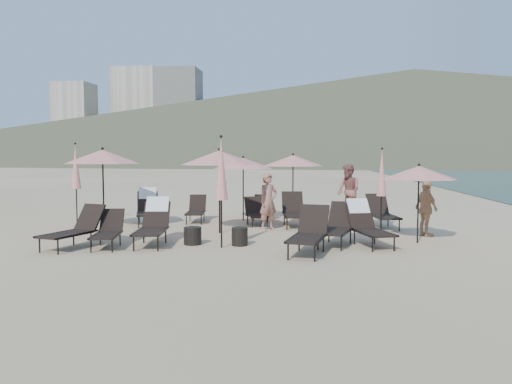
# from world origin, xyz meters

# --- Properties ---
(ground) EXTENTS (800.00, 800.00, 0.00)m
(ground) POSITION_xyz_m (0.00, 0.00, 0.00)
(ground) COLOR #D6BA8C
(ground) RESTS_ON ground
(volcanic_headland) EXTENTS (690.00, 690.00, 55.00)m
(volcanic_headland) POSITION_xyz_m (71.37, 302.62, 26.49)
(volcanic_headland) COLOR brown
(volcanic_headland) RESTS_ON ground
(hotel_skyline) EXTENTS (109.00, 82.00, 55.00)m
(hotel_skyline) POSITION_xyz_m (-93.62, 271.21, 24.18)
(hotel_skyline) COLOR beige
(hotel_skyline) RESTS_ON ground
(lounger_0) EXTENTS (1.11, 1.85, 1.00)m
(lounger_0) POSITION_xyz_m (-4.63, -0.54, 0.47)
(lounger_0) COLOR black
(lounger_0) RESTS_ON ground
(lounger_1) EXTENTS (0.86, 1.61, 0.88)m
(lounger_1) POSITION_xyz_m (-3.86, -0.36, 0.41)
(lounger_1) COLOR black
(lounger_1) RESTS_ON ground
(lounger_2) EXTENTS (0.91, 1.91, 1.15)m
(lounger_2) POSITION_xyz_m (-2.89, 0.15, 0.55)
(lounger_2) COLOR black
(lounger_2) RESTS_ON ground
(lounger_3) EXTENTS (1.00, 1.91, 1.05)m
(lounger_3) POSITION_xyz_m (1.00, -0.60, 0.49)
(lounger_3) COLOR black
(lounger_3) RESTS_ON ground
(lounger_4) EXTENTS (1.11, 1.89, 1.02)m
(lounger_4) POSITION_xyz_m (1.69, 0.66, 0.48)
(lounger_4) COLOR black
(lounger_4) RESTS_ON ground
(lounger_5) EXTENTS (1.15, 1.88, 1.11)m
(lounger_5) POSITION_xyz_m (2.42, 0.68, 0.53)
(lounger_5) COLOR black
(lounger_5) RESTS_ON ground
(lounger_6) EXTENTS (1.24, 1.98, 1.16)m
(lounger_6) POSITION_xyz_m (-4.30, 3.84, 0.56)
(lounger_6) COLOR black
(lounger_6) RESTS_ON ground
(lounger_7) EXTENTS (0.77, 1.59, 0.88)m
(lounger_7) POSITION_xyz_m (-2.85, 4.54, 0.41)
(lounger_7) COLOR black
(lounger_7) RESTS_ON ground
(lounger_8) EXTENTS (0.70, 1.59, 0.89)m
(lounger_8) POSITION_xyz_m (-0.72, 4.64, 0.42)
(lounger_8) COLOR black
(lounger_8) RESTS_ON ground
(lounger_9) EXTENTS (0.98, 1.60, 0.86)m
(lounger_9) POSITION_xyz_m (-0.78, 4.13, 0.40)
(lounger_9) COLOR black
(lounger_9) RESTS_ON ground
(lounger_10) EXTENTS (0.93, 1.90, 1.05)m
(lounger_10) POSITION_xyz_m (0.47, 3.88, 0.49)
(lounger_10) COLOR black
(lounger_10) RESTS_ON ground
(lounger_11) EXTENTS (0.93, 1.83, 1.00)m
(lounger_11) POSITION_xyz_m (3.20, 3.90, 0.47)
(lounger_11) COLOR black
(lounger_11) RESTS_ON ground
(umbrella_open_0) EXTENTS (2.31, 2.31, 2.48)m
(umbrella_open_0) POSITION_xyz_m (-5.17, 2.39, 2.19)
(umbrella_open_0) COLOR black
(umbrella_open_0) RESTS_ON ground
(umbrella_open_1) EXTENTS (2.27, 2.27, 2.45)m
(umbrella_open_1) POSITION_xyz_m (-1.59, 2.18, 2.16)
(umbrella_open_1) COLOR black
(umbrella_open_1) RESTS_ON ground
(umbrella_open_2) EXTENTS (1.88, 1.88, 2.03)m
(umbrella_open_2) POSITION_xyz_m (3.72, 1.11, 1.79)
(umbrella_open_2) COLOR black
(umbrella_open_2) RESTS_ON ground
(umbrella_open_3) EXTENTS (2.07, 2.07, 2.23)m
(umbrella_open_3) POSITION_xyz_m (-1.34, 5.15, 1.97)
(umbrella_open_3) COLOR black
(umbrella_open_3) RESTS_ON ground
(umbrella_open_4) EXTENTS (2.16, 2.16, 2.33)m
(umbrella_open_4) POSITION_xyz_m (0.34, 6.04, 2.06)
(umbrella_open_4) COLOR black
(umbrella_open_4) RESTS_ON ground
(umbrella_closed_0) EXTENTS (0.32, 0.32, 2.71)m
(umbrella_closed_0) POSITION_xyz_m (-1.11, -0.12, 1.89)
(umbrella_closed_0) COLOR black
(umbrella_closed_0) RESTS_ON ground
(umbrella_closed_1) EXTENTS (0.29, 0.29, 2.46)m
(umbrella_closed_1) POSITION_xyz_m (3.04, 2.92, 1.71)
(umbrella_closed_1) COLOR black
(umbrella_closed_1) RESTS_ON ground
(umbrella_closed_2) EXTENTS (0.31, 0.31, 2.67)m
(umbrella_closed_2) POSITION_xyz_m (-6.73, 3.81, 1.85)
(umbrella_closed_2) COLOR black
(umbrella_closed_2) RESTS_ON ground
(side_table_0) EXTENTS (0.45, 0.45, 0.44)m
(side_table_0) POSITION_xyz_m (-1.91, 0.23, 0.22)
(side_table_0) COLOR black
(side_table_0) RESTS_ON ground
(side_table_1) EXTENTS (0.40, 0.40, 0.45)m
(side_table_1) POSITION_xyz_m (-0.72, 0.23, 0.23)
(side_table_1) COLOR black
(side_table_1) RESTS_ON ground
(beachgoer_a) EXTENTS (0.74, 0.72, 1.70)m
(beachgoer_a) POSITION_xyz_m (-0.26, 2.95, 0.85)
(beachgoer_a) COLOR #A46B59
(beachgoer_a) RESTS_ON ground
(beachgoer_b) EXTENTS (1.12, 1.18, 1.93)m
(beachgoer_b) POSITION_xyz_m (2.33, 6.42, 0.96)
(beachgoer_b) COLOR #8F5449
(beachgoer_b) RESTS_ON ground
(beachgoer_c) EXTENTS (0.70, 0.98, 1.55)m
(beachgoer_c) POSITION_xyz_m (4.16, 2.22, 0.77)
(beachgoer_c) COLOR tan
(beachgoer_c) RESTS_ON ground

